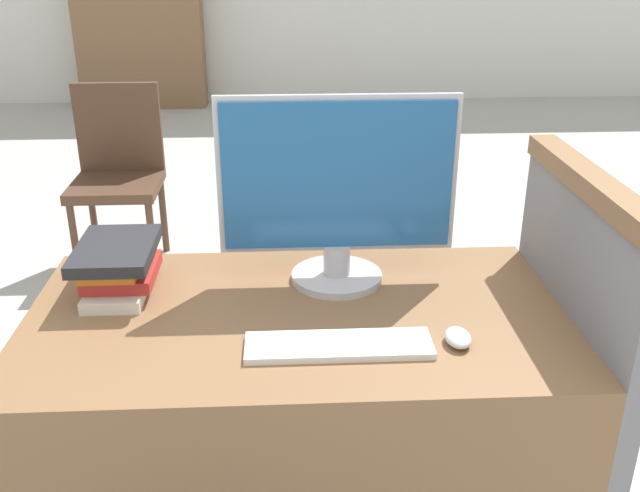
{
  "coord_description": "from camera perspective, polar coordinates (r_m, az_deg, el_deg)",
  "views": [
    {
      "loc": [
        -0.02,
        -1.16,
        1.62
      ],
      "look_at": [
        0.06,
        0.34,
        0.97
      ],
      "focal_mm": 40.0,
      "sensor_mm": 36.0,
      "label": 1
    }
  ],
  "objects": [
    {
      "name": "bookshelf_far",
      "position": [
        7.62,
        -14.29,
        16.9
      ],
      "size": [
        1.24,
        0.32,
        1.65
      ],
      "color": "#846042",
      "rests_on": "ground_plane"
    },
    {
      "name": "far_chair",
      "position": [
        3.84,
        -15.87,
        6.13
      ],
      "size": [
        0.44,
        0.44,
        0.94
      ],
      "rotation": [
        0.0,
        0.0,
        -0.45
      ],
      "color": "#4C3323",
      "rests_on": "ground_plane"
    },
    {
      "name": "desk",
      "position": [
        1.97,
        -1.75,
        -15.23
      ],
      "size": [
        1.32,
        0.74,
        0.77
      ],
      "color": "brown",
      "rests_on": "ground_plane"
    },
    {
      "name": "mouse",
      "position": [
        1.65,
        10.98,
        -7.21
      ],
      "size": [
        0.06,
        0.09,
        0.03
      ],
      "color": "silver",
      "rests_on": "desk"
    },
    {
      "name": "keyboard",
      "position": [
        1.61,
        1.52,
        -7.97
      ],
      "size": [
        0.42,
        0.12,
        0.02
      ],
      "color": "white",
      "rests_on": "desk"
    },
    {
      "name": "carrel_divider",
      "position": [
        1.98,
        18.79,
        -9.94
      ],
      "size": [
        0.07,
        0.71,
        1.12
      ],
      "color": "slate",
      "rests_on": "ground_plane"
    },
    {
      "name": "monitor",
      "position": [
        1.82,
        1.41,
        4.43
      ],
      "size": [
        0.61,
        0.24,
        0.5
      ],
      "color": "#B7B7BC",
      "rests_on": "desk"
    },
    {
      "name": "book_stack",
      "position": [
        1.91,
        -15.87,
        -1.54
      ],
      "size": [
        0.19,
        0.28,
        0.13
      ],
      "color": "silver",
      "rests_on": "desk"
    }
  ]
}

